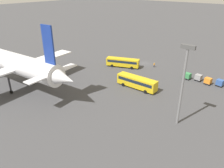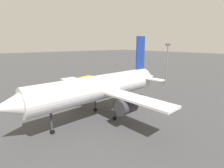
{
  "view_description": "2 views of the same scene",
  "coord_description": "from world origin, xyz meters",
  "px_view_note": "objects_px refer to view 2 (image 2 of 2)",
  "views": [
    {
      "loc": [
        -39.91,
        69.87,
        28.01
      ],
      "look_at": [
        -4.73,
        26.09,
        2.03
      ],
      "focal_mm": 35.0,
      "sensor_mm": 36.0,
      "label": 1
    },
    {
      "loc": [
        40.19,
        74.86,
        17.7
      ],
      "look_at": [
        -0.85,
        22.8,
        2.21
      ],
      "focal_mm": 28.0,
      "sensor_mm": 36.0,
      "label": 2
    }
  ],
  "objects_px": {
    "cargo_cart_grey": "(120,74)",
    "baggage_tug": "(135,73)",
    "shuttle_bus_near": "(82,80)",
    "cargo_cart_orange": "(126,74)",
    "cargo_cart_green": "(117,75)",
    "cargo_cart_blue": "(129,73)",
    "worker_person": "(92,78)",
    "shuttle_bus_far": "(124,81)",
    "airplane": "(100,88)"
  },
  "relations": [
    {
      "from": "shuttle_bus_far",
      "to": "cargo_cart_orange",
      "type": "distance_m",
      "value": 22.02
    },
    {
      "from": "cargo_cart_blue",
      "to": "cargo_cart_orange",
      "type": "distance_m",
      "value": 3.28
    },
    {
      "from": "cargo_cart_grey",
      "to": "cargo_cart_green",
      "type": "bearing_deg",
      "value": 15.88
    },
    {
      "from": "airplane",
      "to": "shuttle_bus_far",
      "type": "bearing_deg",
      "value": -146.02
    },
    {
      "from": "cargo_cart_blue",
      "to": "cargo_cart_orange",
      "type": "relative_size",
      "value": 1.0
    },
    {
      "from": "baggage_tug",
      "to": "cargo_cart_orange",
      "type": "relative_size",
      "value": 1.23
    },
    {
      "from": "worker_person",
      "to": "cargo_cart_grey",
      "type": "xyz_separation_m",
      "value": [
        -16.88,
        2.24,
        0.32
      ]
    },
    {
      "from": "cargo_cart_grey",
      "to": "cargo_cart_green",
      "type": "distance_m",
      "value": 3.3
    },
    {
      "from": "cargo_cart_blue",
      "to": "cargo_cart_grey",
      "type": "xyz_separation_m",
      "value": [
        6.36,
        -0.04,
        0.0
      ]
    },
    {
      "from": "airplane",
      "to": "shuttle_bus_near",
      "type": "distance_m",
      "value": 36.01
    },
    {
      "from": "cargo_cart_grey",
      "to": "cargo_cart_green",
      "type": "relative_size",
      "value": 1.0
    },
    {
      "from": "shuttle_bus_near",
      "to": "worker_person",
      "type": "height_order",
      "value": "shuttle_bus_near"
    },
    {
      "from": "shuttle_bus_near",
      "to": "cargo_cart_orange",
      "type": "bearing_deg",
      "value": 166.05
    },
    {
      "from": "worker_person",
      "to": "cargo_cart_orange",
      "type": "xyz_separation_m",
      "value": [
        -20.05,
        3.11,
        0.32
      ]
    },
    {
      "from": "cargo_cart_orange",
      "to": "cargo_cart_green",
      "type": "relative_size",
      "value": 1.0
    },
    {
      "from": "cargo_cart_green",
      "to": "cargo_cart_grey",
      "type": "bearing_deg",
      "value": -164.12
    },
    {
      "from": "worker_person",
      "to": "cargo_cart_blue",
      "type": "distance_m",
      "value": 23.35
    },
    {
      "from": "baggage_tug",
      "to": "shuttle_bus_near",
      "type": "bearing_deg",
      "value": 30.47
    },
    {
      "from": "airplane",
      "to": "cargo_cart_grey",
      "type": "relative_size",
      "value": 19.88
    },
    {
      "from": "shuttle_bus_far",
      "to": "cargo_cart_green",
      "type": "relative_size",
      "value": 5.51
    },
    {
      "from": "worker_person",
      "to": "cargo_cart_orange",
      "type": "bearing_deg",
      "value": 171.18
    },
    {
      "from": "shuttle_bus_far",
      "to": "cargo_cart_blue",
      "type": "bearing_deg",
      "value": -138.31
    },
    {
      "from": "airplane",
      "to": "cargo_cart_green",
      "type": "height_order",
      "value": "airplane"
    },
    {
      "from": "airplane",
      "to": "worker_person",
      "type": "xyz_separation_m",
      "value": [
        -22.33,
        -40.01,
        -6.52
      ]
    },
    {
      "from": "worker_person",
      "to": "cargo_cart_orange",
      "type": "height_order",
      "value": "cargo_cart_orange"
    },
    {
      "from": "cargo_cart_orange",
      "to": "worker_person",
      "type": "bearing_deg",
      "value": -8.82
    },
    {
      "from": "cargo_cart_blue",
      "to": "cargo_cart_orange",
      "type": "xyz_separation_m",
      "value": [
        3.18,
        0.83,
        0.0
      ]
    },
    {
      "from": "shuttle_bus_near",
      "to": "cargo_cart_blue",
      "type": "relative_size",
      "value": 5.41
    },
    {
      "from": "cargo_cart_grey",
      "to": "cargo_cart_blue",
      "type": "bearing_deg",
      "value": 179.64
    },
    {
      "from": "shuttle_bus_near",
      "to": "cargo_cart_blue",
      "type": "bearing_deg",
      "value": 166.77
    },
    {
      "from": "airplane",
      "to": "cargo_cart_grey",
      "type": "xyz_separation_m",
      "value": [
        -39.21,
        -37.76,
        -6.2
      ]
    },
    {
      "from": "baggage_tug",
      "to": "cargo_cart_grey",
      "type": "relative_size",
      "value": 1.23
    },
    {
      "from": "baggage_tug",
      "to": "cargo_cart_blue",
      "type": "relative_size",
      "value": 1.23
    },
    {
      "from": "shuttle_bus_near",
      "to": "airplane",
      "type": "bearing_deg",
      "value": 46.97
    },
    {
      "from": "shuttle_bus_near",
      "to": "cargo_cart_grey",
      "type": "xyz_separation_m",
      "value": [
        -26.07,
        -4.68,
        -0.72
      ]
    },
    {
      "from": "shuttle_bus_far",
      "to": "airplane",
      "type": "bearing_deg",
      "value": 38.48
    },
    {
      "from": "shuttle_bus_far",
      "to": "cargo_cart_blue",
      "type": "xyz_separation_m",
      "value": [
        -18.64,
        -16.48,
        -0.83
      ]
    },
    {
      "from": "cargo_cart_blue",
      "to": "cargo_cart_green",
      "type": "height_order",
      "value": "same"
    },
    {
      "from": "baggage_tug",
      "to": "cargo_cart_orange",
      "type": "height_order",
      "value": "baggage_tug"
    },
    {
      "from": "airplane",
      "to": "baggage_tug",
      "type": "bearing_deg",
      "value": -147.47
    },
    {
      "from": "cargo_cart_grey",
      "to": "cargo_cart_green",
      "type": "height_order",
      "value": "same"
    },
    {
      "from": "cargo_cart_grey",
      "to": "baggage_tug",
      "type": "bearing_deg",
      "value": 177.54
    },
    {
      "from": "cargo_cart_grey",
      "to": "airplane",
      "type": "bearing_deg",
      "value": 43.92
    },
    {
      "from": "airplane",
      "to": "cargo_cart_grey",
      "type": "bearing_deg",
      "value": -140.37
    },
    {
      "from": "shuttle_bus_far",
      "to": "worker_person",
      "type": "distance_m",
      "value": 19.35
    },
    {
      "from": "baggage_tug",
      "to": "cargo_cart_green",
      "type": "distance_m",
      "value": 13.82
    },
    {
      "from": "shuttle_bus_far",
      "to": "cargo_cart_blue",
      "type": "distance_m",
      "value": 24.9
    },
    {
      "from": "worker_person",
      "to": "cargo_cart_green",
      "type": "relative_size",
      "value": 0.78
    },
    {
      "from": "shuttle_bus_far",
      "to": "cargo_cart_grey",
      "type": "bearing_deg",
      "value": -126.42
    },
    {
      "from": "baggage_tug",
      "to": "cargo_cart_orange",
      "type": "xyz_separation_m",
      "value": [
        7.45,
        0.41,
        0.25
      ]
    }
  ]
}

